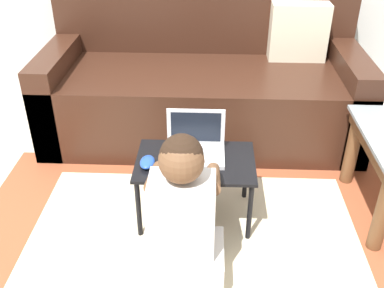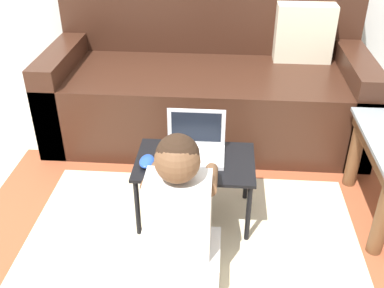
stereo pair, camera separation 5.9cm
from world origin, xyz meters
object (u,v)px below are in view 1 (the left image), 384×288
Objects in this scene: couch at (204,86)px; laptop at (195,149)px; laptop_desk at (195,167)px; computer_mouse at (147,162)px; person_seated at (183,221)px.

laptop is (-0.02, -0.88, 0.07)m from couch.
couch reaches higher than laptop_desk.
couch is 1.01m from computer_mouse.
laptop_desk is 0.41m from person_seated.
laptop is 0.46m from person_seated.
couch is 0.93m from laptop_desk.
laptop_desk is at bearing 85.00° from person_seated.
laptop_desk is 5.10× the size of computer_mouse.
laptop is 0.24m from computer_mouse.
laptop is 2.53× the size of computer_mouse.
laptop is at bearing 85.83° from person_seated.
computer_mouse is at bearing -156.20° from laptop.
couch is 2.77× the size of person_seated.
laptop is at bearing 93.18° from laptop_desk.
person_seated reaches higher than laptop_desk.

